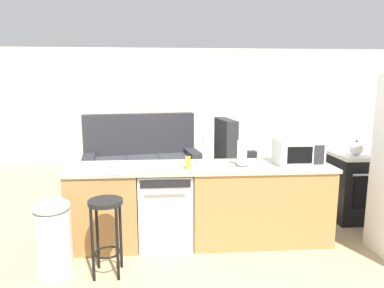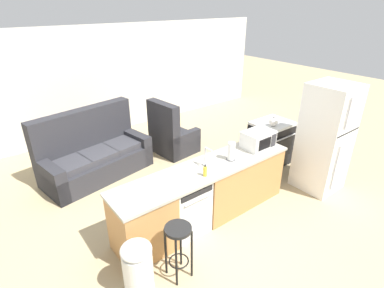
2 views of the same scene
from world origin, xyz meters
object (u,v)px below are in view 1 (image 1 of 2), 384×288
at_px(dishwasher, 166,207).
at_px(trash_bin, 53,236).
at_px(microwave, 298,152).
at_px(armchair, 236,166).
at_px(couch, 142,163).
at_px(paper_towel_roll, 242,154).
at_px(soap_bottle, 188,162).
at_px(kettle, 356,149).
at_px(stove_range, 360,186).
at_px(bar_stool, 106,221).

height_order(dishwasher, trash_bin, dishwasher).
distance_m(microwave, armchair, 2.30).
bearing_deg(couch, dishwasher, -79.30).
distance_m(dishwasher, paper_towel_roll, 1.05).
xyz_separation_m(soap_bottle, kettle, (2.19, 0.58, 0.01)).
height_order(stove_range, trash_bin, stove_range).
height_order(dishwasher, stove_range, stove_range).
bearing_deg(armchair, dishwasher, -119.75).
distance_m(paper_towel_roll, soap_bottle, 0.62).
relative_size(couch, armchair, 1.77).
relative_size(dishwasher, armchair, 0.70).
relative_size(microwave, couch, 0.24).
distance_m(bar_stool, trash_bin, 0.54).
distance_m(paper_towel_roll, trash_bin, 2.10).
relative_size(microwave, trash_bin, 0.68).
bearing_deg(couch, paper_towel_roll, -61.56).
bearing_deg(bar_stool, kettle, 19.49).
relative_size(microwave, kettle, 2.44).
xyz_separation_m(microwave, bar_stool, (-2.05, -0.63, -0.50)).
bearing_deg(trash_bin, dishwasher, 28.40).
bearing_deg(soap_bottle, stove_range, 16.74).
bearing_deg(soap_bottle, microwave, 7.22).
distance_m(dishwasher, couch, 2.38).
bearing_deg(bar_stool, couch, 87.85).
relative_size(microwave, soap_bottle, 2.84).
distance_m(dishwasher, armchair, 2.51).
height_order(paper_towel_roll, soap_bottle, paper_towel_roll).
bearing_deg(dishwasher, couch, 100.70).
bearing_deg(bar_stool, armchair, 57.40).
height_order(bar_stool, couch, couch).
height_order(microwave, armchair, armchair).
bearing_deg(stove_range, bar_stool, -159.44).
bearing_deg(couch, soap_bottle, -74.71).
bearing_deg(stove_range, microwave, -153.45).
bearing_deg(kettle, dishwasher, -170.15).
bearing_deg(microwave, kettle, 24.41).
distance_m(dishwasher, bar_stool, 0.85).
xyz_separation_m(stove_range, paper_towel_roll, (-1.75, -0.59, 0.59)).
xyz_separation_m(stove_range, kettle, (-0.17, -0.13, 0.53)).
height_order(paper_towel_roll, kettle, paper_towel_roll).
bearing_deg(paper_towel_roll, couch, 118.44).
relative_size(stove_range, microwave, 1.80).
bearing_deg(stove_range, paper_towel_roll, -161.31).
xyz_separation_m(trash_bin, couch, (0.62, 2.92, 0.02)).
distance_m(paper_towel_roll, armchair, 2.36).
bearing_deg(soap_bottle, armchair, 66.79).
bearing_deg(stove_range, dishwasher, -168.09).
bearing_deg(couch, armchair, -5.64).
relative_size(stove_range, soap_bottle, 5.11).
height_order(trash_bin, armchair, armchair).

